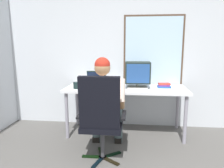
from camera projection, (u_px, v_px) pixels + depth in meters
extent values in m
cube|color=silver|center=(135.00, 45.00, 3.63)|extent=(4.49, 0.06, 2.79)
cube|color=#4C3828|center=(153.00, 53.00, 3.59)|extent=(0.98, 0.01, 1.24)
cube|color=silver|center=(153.00, 53.00, 3.58)|extent=(0.92, 0.02, 1.18)
cylinder|color=gray|center=(67.00, 116.00, 3.22)|extent=(0.05, 0.05, 0.71)
cylinder|color=gray|center=(185.00, 120.00, 3.04)|extent=(0.05, 0.05, 0.71)
cylinder|color=gray|center=(77.00, 105.00, 3.80)|extent=(0.05, 0.05, 0.71)
cylinder|color=gray|center=(178.00, 108.00, 3.61)|extent=(0.05, 0.05, 0.71)
cube|color=silver|center=(126.00, 89.00, 3.35)|extent=(1.85, 0.72, 0.04)
cube|color=black|center=(92.00, 157.00, 2.71)|extent=(0.26, 0.05, 0.02)
cube|color=black|center=(98.00, 162.00, 2.58)|extent=(0.12, 0.26, 0.02)
cube|color=black|center=(110.00, 161.00, 2.61)|extent=(0.24, 0.19, 0.02)
cube|color=black|center=(112.00, 155.00, 2.76)|extent=(0.24, 0.19, 0.02)
cube|color=black|center=(101.00, 152.00, 2.82)|extent=(0.12, 0.26, 0.02)
cylinder|color=black|center=(103.00, 157.00, 2.70)|extent=(0.10, 0.10, 0.02)
cylinder|color=#3F3F44|center=(103.00, 142.00, 2.66)|extent=(0.05, 0.05, 0.40)
cube|color=black|center=(102.00, 125.00, 2.62)|extent=(0.48, 0.48, 0.06)
cube|color=black|center=(99.00, 103.00, 2.36)|extent=(0.45, 0.11, 0.60)
cube|color=black|center=(124.00, 115.00, 2.57)|extent=(0.05, 0.33, 0.02)
cube|color=black|center=(81.00, 114.00, 2.62)|extent=(0.05, 0.33, 0.02)
cylinder|color=#425357|center=(117.00, 116.00, 2.84)|extent=(0.15, 0.44, 0.15)
cylinder|color=#425357|center=(118.00, 127.00, 3.10)|extent=(0.12, 0.12, 0.47)
cube|color=black|center=(119.00, 138.00, 3.19)|extent=(0.10, 0.24, 0.08)
cylinder|color=#425357|center=(93.00, 115.00, 2.88)|extent=(0.15, 0.44, 0.15)
cylinder|color=#425357|center=(96.00, 126.00, 3.13)|extent=(0.12, 0.12, 0.47)
cube|color=black|center=(97.00, 137.00, 3.23)|extent=(0.10, 0.24, 0.08)
cube|color=beige|center=(103.00, 100.00, 2.60)|extent=(0.38, 0.31, 0.57)
sphere|color=#AB7E55|center=(102.00, 68.00, 2.53)|extent=(0.19, 0.19, 0.19)
sphere|color=#AE291C|center=(102.00, 65.00, 2.52)|extent=(0.19, 0.19, 0.19)
cylinder|color=beige|center=(121.00, 90.00, 2.60)|extent=(0.09, 0.18, 0.29)
cylinder|color=#AB7E55|center=(122.00, 100.00, 2.71)|extent=(0.08, 0.18, 0.27)
sphere|color=#AB7E55|center=(122.00, 101.00, 2.76)|extent=(0.09, 0.09, 0.09)
cylinder|color=beige|center=(85.00, 90.00, 2.65)|extent=(0.09, 0.19, 0.29)
cylinder|color=#AB7E55|center=(88.00, 91.00, 2.79)|extent=(0.08, 0.21, 0.26)
sphere|color=#AB7E55|center=(89.00, 85.00, 2.87)|extent=(0.09, 0.09, 0.09)
cube|color=beige|center=(137.00, 87.00, 3.33)|extent=(0.31, 0.25, 0.02)
cylinder|color=beige|center=(137.00, 85.00, 3.32)|extent=(0.04, 0.04, 0.06)
cube|color=#1E2924|center=(138.00, 72.00, 3.29)|extent=(0.38, 0.30, 0.32)
cube|color=#264C8C|center=(138.00, 74.00, 3.15)|extent=(0.33, 0.02, 0.28)
cube|color=black|center=(95.00, 87.00, 3.36)|extent=(0.31, 0.25, 0.02)
cube|color=black|center=(95.00, 86.00, 3.36)|extent=(0.28, 0.22, 0.00)
cube|color=black|center=(97.00, 78.00, 3.48)|extent=(0.31, 0.06, 0.23)
cube|color=#0F1933|center=(96.00, 78.00, 3.47)|extent=(0.28, 0.05, 0.20)
cylinder|color=silver|center=(118.00, 90.00, 3.17)|extent=(0.07, 0.07, 0.00)
cylinder|color=silver|center=(118.00, 87.00, 3.17)|extent=(0.01, 0.01, 0.07)
cylinder|color=silver|center=(118.00, 82.00, 3.15)|extent=(0.09, 0.09, 0.08)
cylinder|color=#4E0717|center=(118.00, 84.00, 3.16)|extent=(0.08, 0.08, 0.03)
cube|color=#2754A2|center=(164.00, 87.00, 3.34)|extent=(0.20, 0.14, 0.03)
cube|color=#5B2E82|center=(164.00, 85.00, 3.33)|extent=(0.18, 0.15, 0.02)
cube|color=red|center=(164.00, 84.00, 3.33)|extent=(0.18, 0.13, 0.02)
cylinder|color=black|center=(76.00, 85.00, 3.24)|extent=(0.08, 0.08, 0.10)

